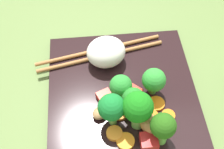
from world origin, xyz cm
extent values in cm
cube|color=#597338|center=(0.00, 0.00, -1.00)|extent=(110.00, 110.00, 2.00)
cube|color=black|center=(0.00, 0.00, 0.62)|extent=(26.49, 26.49, 1.24)
ellipsoid|color=white|center=(1.89, -6.25, 3.75)|extent=(7.99, 7.38, 5.01)
cylinder|color=#6BA447|center=(-1.20, 7.17, 2.90)|extent=(2.61, 2.95, 3.60)
sphere|color=#187816|center=(-1.06, 7.01, 6.19)|extent=(4.76, 4.76, 4.76)
cylinder|color=#6DAE48|center=(2.74, 6.37, 2.65)|extent=(1.85, 1.51, 2.97)
sphere|color=#17762D|center=(2.73, 6.24, 5.73)|extent=(4.21, 4.21, 4.21)
cylinder|color=#66A455|center=(0.64, 1.64, 2.22)|extent=(1.63, 1.47, 2.11)
sphere|color=#2B8B31|center=(0.55, 1.74, 4.36)|extent=(3.73, 3.73, 3.73)
cylinder|color=#73B650|center=(-1.28, 4.47, 2.10)|extent=(1.21, 1.19, 1.73)
sphere|color=#247A27|center=(-1.01, 4.44, 4.23)|extent=(3.77, 3.77, 3.77)
cylinder|color=#55A23A|center=(-4.91, 1.61, 2.25)|extent=(1.92, 1.82, 2.14)
sphere|color=green|center=(-4.88, 1.67, 4.80)|extent=(3.94, 3.94, 3.94)
cylinder|color=#65AF44|center=(-4.31, 10.32, 2.70)|extent=(2.41, 2.75, 3.22)
sphere|color=#255B13|center=(-4.24, 10.13, 5.33)|extent=(3.89, 3.89, 3.89)
cylinder|color=orange|center=(2.63, 8.51, 1.55)|extent=(2.83, 2.83, 0.61)
cylinder|color=orange|center=(1.33, 4.88, 1.51)|extent=(3.48, 3.48, 0.54)
cylinder|color=orange|center=(-6.40, 6.78, 1.61)|extent=(2.87, 2.87, 0.74)
cylinder|color=orange|center=(-3.57, 6.35, 1.45)|extent=(3.90, 3.90, 0.41)
cylinder|color=orange|center=(1.14, 10.03, 1.50)|extent=(2.93, 2.93, 0.52)
cylinder|color=orange|center=(-5.12, 4.17, 1.46)|extent=(3.84, 3.84, 0.43)
cube|color=red|center=(-2.29, 10.83, 2.09)|extent=(2.74, 2.71, 1.70)
cube|color=red|center=(3.18, 2.06, 1.87)|extent=(3.12, 3.27, 1.26)
cube|color=red|center=(-1.62, 2.23, 2.25)|extent=(3.12, 3.11, 2.02)
ellipsoid|color=#BF8445|center=(-2.90, 8.25, 2.68)|extent=(3.89, 4.44, 2.87)
ellipsoid|color=tan|center=(4.46, 4.89, 2.03)|extent=(3.30, 3.23, 1.58)
cylinder|color=#A26B38|center=(2.98, -8.76, 1.59)|extent=(23.90, 4.34, 0.70)
cylinder|color=#A26B38|center=(2.73, -7.18, 1.59)|extent=(23.90, 4.34, 0.70)
camera|label=1|loc=(5.98, 28.74, 44.98)|focal=48.71mm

